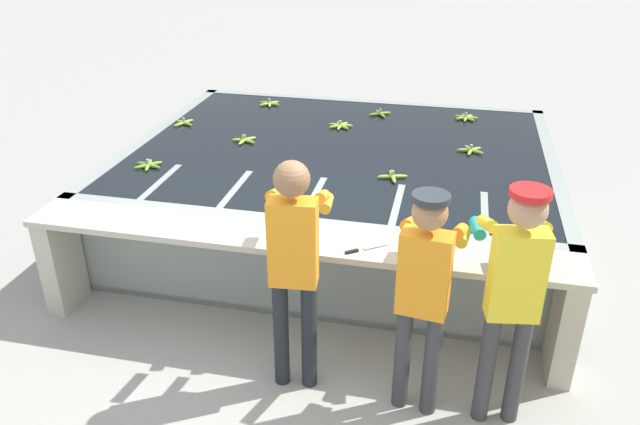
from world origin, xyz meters
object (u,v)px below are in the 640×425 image
object	(u,v)px
banana_bunch_floating_3	(340,125)
worker_2	(514,286)
worker_0	(294,256)
banana_bunch_floating_7	(380,114)
banana_bunch_floating_8	(269,103)
worker_1	(424,284)
banana_bunch_floating_4	(245,140)
banana_bunch_floating_1	(466,118)
banana_bunch_floating_0	(392,176)
knife_0	(361,249)
banana_bunch_floating_5	(184,123)
banana_bunch_floating_6	(471,150)
banana_bunch_floating_2	(148,165)

from	to	relation	value
banana_bunch_floating_3	worker_2	bearing A→B (deg)	-61.51
worker_0	banana_bunch_floating_7	distance (m)	3.61
banana_bunch_floating_7	banana_bunch_floating_8	bearing A→B (deg)	175.45
worker_1	banana_bunch_floating_4	distance (m)	3.20
worker_0	worker_2	size ratio (longest dim) A/B	1.02
worker_1	banana_bunch_floating_1	size ratio (longest dim) A/B	5.86
banana_bunch_floating_0	knife_0	distance (m)	1.37
worker_1	banana_bunch_floating_8	bearing A→B (deg)	119.86
worker_2	banana_bunch_floating_5	size ratio (longest dim) A/B	6.40
banana_bunch_floating_4	worker_0	bearing A→B (deg)	-63.97
worker_0	banana_bunch_floating_3	xyz separation A→B (m)	(-0.28, 3.08, -0.13)
worker_1	banana_bunch_floating_0	world-z (taller)	worker_1
banana_bunch_floating_1	banana_bunch_floating_4	world-z (taller)	same
worker_1	knife_0	distance (m)	0.68
worker_0	banana_bunch_floating_3	bearing A→B (deg)	95.26
banana_bunch_floating_5	banana_bunch_floating_1	bearing A→B (deg)	15.97
worker_0	banana_bunch_floating_8	distance (m)	3.94
banana_bunch_floating_0	banana_bunch_floating_7	size ratio (longest dim) A/B	1.08
banana_bunch_floating_5	banana_bunch_floating_7	world-z (taller)	same
banana_bunch_floating_5	knife_0	size ratio (longest dim) A/B	0.90
banana_bunch_floating_0	banana_bunch_floating_3	size ratio (longest dim) A/B	0.99
knife_0	banana_bunch_floating_3	bearing A→B (deg)	104.05
banana_bunch_floating_4	banana_bunch_floating_6	world-z (taller)	same
worker_1	banana_bunch_floating_4	xyz separation A→B (m)	(-2.04, 2.46, -0.07)
banana_bunch_floating_5	worker_2	bearing A→B (deg)	-39.45
banana_bunch_floating_5	banana_bunch_floating_8	distance (m)	1.18
worker_1	banana_bunch_floating_6	xyz separation A→B (m)	(0.28, 2.67, -0.07)
worker_1	banana_bunch_floating_2	size ratio (longest dim) A/B	5.84
banana_bunch_floating_1	banana_bunch_floating_2	size ratio (longest dim) A/B	1.00
worker_0	banana_bunch_floating_3	distance (m)	3.09
banana_bunch_floating_4	banana_bunch_floating_3	bearing A→B (deg)	37.20
banana_bunch_floating_1	banana_bunch_floating_6	xyz separation A→B (m)	(0.06, -1.06, 0.00)
banana_bunch_floating_4	knife_0	world-z (taller)	banana_bunch_floating_4
banana_bunch_floating_2	worker_2	bearing A→B (deg)	-25.97
banana_bunch_floating_0	banana_bunch_floating_6	world-z (taller)	same
worker_0	banana_bunch_floating_6	size ratio (longest dim) A/B	6.36
banana_bunch_floating_0	banana_bunch_floating_8	distance (m)	2.62
banana_bunch_floating_8	worker_0	bearing A→B (deg)	-70.74
worker_1	knife_0	xyz separation A→B (m)	(-0.49, 0.47, -0.07)
worker_2	banana_bunch_floating_3	size ratio (longest dim) A/B	6.11
banana_bunch_floating_2	banana_bunch_floating_3	xyz separation A→B (m)	(1.56, 1.54, -0.00)
banana_bunch_floating_2	knife_0	size ratio (longest dim) A/B	0.94
banana_bunch_floating_8	banana_bunch_floating_6	bearing A→B (deg)	-24.31
worker_2	knife_0	distance (m)	1.13
banana_bunch_floating_3	banana_bunch_floating_6	size ratio (longest dim) A/B	1.02
banana_bunch_floating_1	banana_bunch_floating_5	size ratio (longest dim) A/B	1.04
banana_bunch_floating_7	banana_bunch_floating_0	bearing A→B (deg)	-78.82
banana_bunch_floating_2	banana_bunch_floating_6	size ratio (longest dim) A/B	1.02
banana_bunch_floating_0	banana_bunch_floating_8	world-z (taller)	same
banana_bunch_floating_1	banana_bunch_floating_6	world-z (taller)	same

